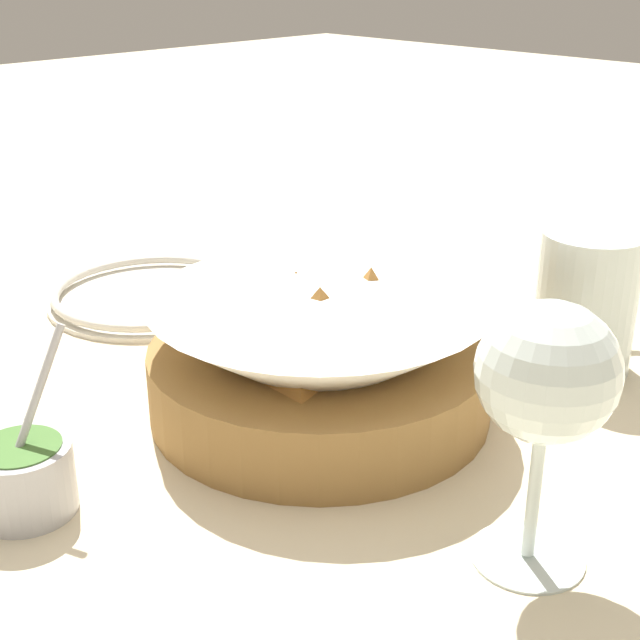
{
  "coord_description": "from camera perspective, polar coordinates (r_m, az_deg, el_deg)",
  "views": [
    {
      "loc": [
        -0.38,
        -0.36,
        0.31
      ],
      "look_at": [
        0.02,
        0.03,
        0.07
      ],
      "focal_mm": 50.0,
      "sensor_mm": 36.0,
      "label": 1
    }
  ],
  "objects": [
    {
      "name": "ground_plane",
      "position": [
        0.61,
        1.1,
        -7.37
      ],
      "size": [
        4.0,
        4.0,
        0.0
      ],
      "primitive_type": "plane",
      "color": "beige"
    },
    {
      "name": "side_plate",
      "position": [
        0.84,
        -10.69,
        1.64
      ],
      "size": [
        0.19,
        0.19,
        0.01
      ],
      "color": "silver",
      "rests_on": "ground_plane"
    },
    {
      "name": "beer_mug",
      "position": [
        0.71,
        16.7,
        0.85
      ],
      "size": [
        0.12,
        0.08,
        0.11
      ],
      "color": "silver",
      "rests_on": "ground_plane"
    },
    {
      "name": "food_basket",
      "position": [
        0.62,
        -0.07,
        -2.57
      ],
      "size": [
        0.24,
        0.24,
        0.09
      ],
      "color": "olive",
      "rests_on": "ground_plane"
    },
    {
      "name": "sauce_cup",
      "position": [
        0.55,
        -18.44,
        -9.36
      ],
      "size": [
        0.07,
        0.06,
        0.11
      ],
      "color": "#B7B7BC",
      "rests_on": "ground_plane"
    },
    {
      "name": "wine_glass",
      "position": [
        0.46,
        14.3,
        -3.81
      ],
      "size": [
        0.07,
        0.07,
        0.15
      ],
      "color": "silver",
      "rests_on": "ground_plane"
    }
  ]
}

